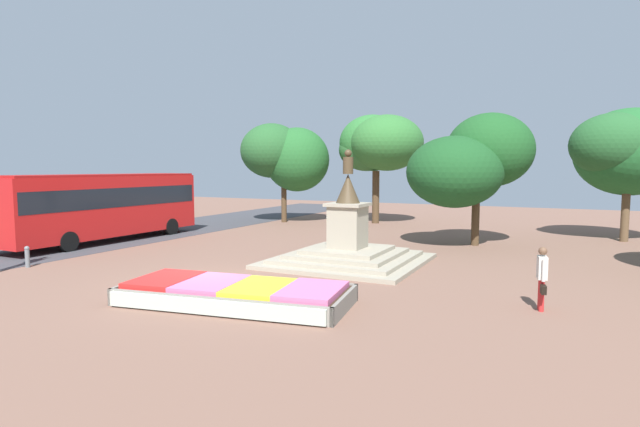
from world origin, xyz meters
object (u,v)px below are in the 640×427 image
Objects in this scene: flower_planter at (234,294)px; kerb_bollard_mid_a at (27,256)px; pedestrian_with_handbag at (542,275)px; statue_monument at (348,246)px; city_bus at (104,203)px.

kerb_bollard_mid_a reaches higher than flower_planter.
pedestrian_with_handbag is 2.09× the size of kerb_bollard_mid_a.
pedestrian_with_handbag is at bearing -28.52° from statue_monument.
flower_planter is at bearing -4.05° from kerb_bollard_mid_a.
flower_planter is 0.63× the size of city_bus.
city_bus is at bearing 169.65° from pedestrian_with_handbag.
city_bus is at bearing 115.49° from kerb_bollard_mid_a.
statue_monument is at bearing 85.95° from flower_planter.
flower_planter is 8.27× the size of kerb_bollard_mid_a.
kerb_bollard_mid_a is at bearing 175.95° from flower_planter.
flower_planter is at bearing -158.69° from pedestrian_with_handbag.
statue_monument is at bearing 0.62° from city_bus.
statue_monument is (0.48, 6.77, 0.38)m from flower_planter.
city_bus is (-13.17, -0.14, 1.29)m from statue_monument.
city_bus is 6.33× the size of pedestrian_with_handbag.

